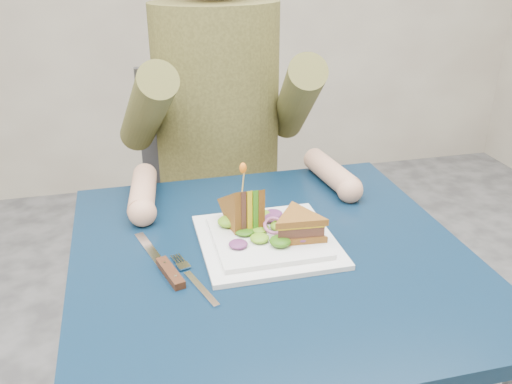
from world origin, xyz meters
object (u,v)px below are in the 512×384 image
object	(u,v)px
chair	(215,196)
plate	(267,239)
table	(271,286)
sandwich_upright	(243,211)
fork	(195,280)
sandwich_flat	(298,226)
diner	(218,87)
knife	(166,268)

from	to	relation	value
chair	plate	size ratio (longest dim) A/B	3.58
chair	plate	bearing A→B (deg)	-90.03
table	sandwich_upright	size ratio (longest dim) A/B	5.59
chair	plate	distance (m)	0.66
table	fork	size ratio (longest dim) A/B	4.26
sandwich_upright	fork	size ratio (longest dim) A/B	0.76
chair	sandwich_flat	xyz separation A→B (m)	(0.05, -0.65, 0.23)
table	sandwich_flat	xyz separation A→B (m)	(0.05, 0.01, 0.12)
diner	table	bearing A→B (deg)	-90.00
sandwich_upright	knife	xyz separation A→B (m)	(-0.16, -0.09, -0.05)
knife	chair	bearing A→B (deg)	73.41
fork	knife	size ratio (longest dim) A/B	0.81
table	sandwich_upright	bearing A→B (deg)	115.86
sandwich_flat	fork	bearing A→B (deg)	-161.63
plate	sandwich_flat	world-z (taller)	sandwich_flat
sandwich_flat	sandwich_upright	world-z (taller)	sandwich_upright
plate	diner	bearing A→B (deg)	89.97
plate	sandwich_flat	bearing A→B (deg)	-24.44
plate	sandwich_upright	world-z (taller)	sandwich_upright
plate	knife	world-z (taller)	plate
chair	sandwich_upright	distance (m)	0.63
plate	sandwich_flat	xyz separation A→B (m)	(0.06, -0.02, 0.04)
fork	knife	xyz separation A→B (m)	(-0.04, 0.05, 0.00)
sandwich_upright	fork	xyz separation A→B (m)	(-0.12, -0.14, -0.05)
sandwich_flat	fork	distance (m)	0.23
chair	knife	bearing A→B (deg)	-106.59
diner	sandwich_upright	world-z (taller)	diner
diner	fork	size ratio (longest dim) A/B	4.23
sandwich_flat	sandwich_upright	bearing A→B (deg)	142.70
chair	sandwich_upright	size ratio (longest dim) A/B	6.94
chair	fork	size ratio (longest dim) A/B	5.29
diner	sandwich_upright	bearing A→B (deg)	-94.52
table	plate	xyz separation A→B (m)	(-0.00, 0.03, 0.09)
chair	diner	size ratio (longest dim) A/B	1.25
chair	sandwich_flat	size ratio (longest dim) A/B	7.31
table	knife	world-z (taller)	knife
plate	sandwich_flat	size ratio (longest dim) A/B	2.04
chair	diner	bearing A→B (deg)	-90.00
table	diner	distance (m)	0.61
table	plate	world-z (taller)	plate
sandwich_flat	diner	bearing A→B (deg)	95.78
diner	sandwich_upright	size ratio (longest dim) A/B	5.56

